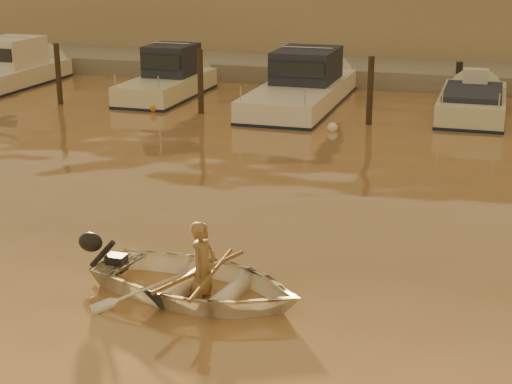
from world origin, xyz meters
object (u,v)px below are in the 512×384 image
(dinghy, at_px, (198,283))
(waterfront_building, at_px, (425,8))
(moored_boat_0, at_px, (3,70))
(moored_boat_2, at_px, (301,86))
(moored_boat_3, at_px, (472,108))
(moored_boat_1, at_px, (167,79))
(person, at_px, (203,270))

(dinghy, height_order, waterfront_building, waterfront_building)
(dinghy, xyz_separation_m, moored_boat_0, (-13.41, 14.75, 0.40))
(moored_boat_2, height_order, moored_boat_3, moored_boat_2)
(dinghy, distance_m, moored_boat_0, 19.94)
(moored_boat_0, distance_m, moored_boat_1, 6.56)
(person, distance_m, moored_boat_2, 14.92)
(dinghy, relative_size, moored_boat_0, 0.48)
(person, xyz_separation_m, waterfront_building, (0.65, 25.77, 1.94))
(waterfront_building, bearing_deg, dinghy, -91.67)
(dinghy, distance_m, moored_boat_1, 16.27)
(moored_boat_3, relative_size, waterfront_building, 0.12)
(dinghy, height_order, moored_boat_0, moored_boat_0)
(moored_boat_1, bearing_deg, person, -64.79)
(moored_boat_2, bearing_deg, moored_boat_0, 180.00)
(person, bearing_deg, moored_boat_3, -3.95)
(moored_boat_1, distance_m, moored_boat_3, 10.26)
(dinghy, bearing_deg, waterfront_building, 7.00)
(dinghy, relative_size, waterfront_building, 0.07)
(person, relative_size, waterfront_building, 0.03)
(moored_boat_1, bearing_deg, waterfront_building, 55.35)
(moored_boat_0, relative_size, moored_boat_2, 0.87)
(person, bearing_deg, moored_boat_0, 51.12)
(dinghy, bearing_deg, person, -90.00)
(moored_boat_2, bearing_deg, person, -81.67)
(moored_boat_2, xyz_separation_m, waterfront_building, (2.81, 11.00, 1.77))
(dinghy, xyz_separation_m, person, (0.10, -0.02, 0.23))
(waterfront_building, bearing_deg, moored_boat_2, -104.34)
(moored_boat_3, bearing_deg, waterfront_building, 103.56)
(moored_boat_1, height_order, moored_boat_3, moored_boat_1)
(moored_boat_0, height_order, moored_boat_1, same)
(moored_boat_2, distance_m, waterfront_building, 11.49)
(person, height_order, moored_boat_3, person)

